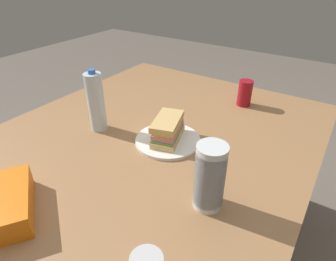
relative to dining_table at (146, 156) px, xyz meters
name	(u,v)px	position (x,y,z in m)	size (l,w,h in m)	color
ground_plane	(151,256)	(0.00, 0.00, -0.64)	(8.00, 8.00, 0.00)	#70665B
dining_table	(146,156)	(0.00, 0.00, 0.00)	(1.50, 1.19, 0.72)	#9E7047
paper_plate	(168,140)	(0.04, -0.08, 0.08)	(0.25, 0.25, 0.01)	white
sandwich	(168,129)	(0.05, -0.07, 0.13)	(0.20, 0.15, 0.08)	#DBB26B
soda_can_red	(245,93)	(0.51, -0.20, 0.14)	(0.07, 0.07, 0.12)	maroon
chip_bag	(1,205)	(-0.51, 0.10, 0.11)	(0.23, 0.15, 0.07)	orange
water_bottle_tall	(96,102)	(-0.03, 0.21, 0.20)	(0.07, 0.07, 0.25)	silver
plastic_cup_stack	(210,177)	(-0.16, -0.35, 0.18)	(0.08, 0.08, 0.20)	silver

